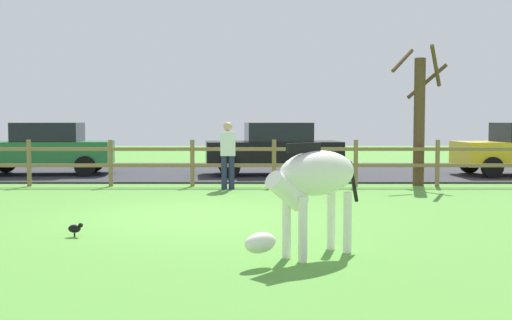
# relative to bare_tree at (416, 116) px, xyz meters

# --- Properties ---
(ground_plane) EXTENTS (60.00, 60.00, 0.00)m
(ground_plane) POSITION_rel_bare_tree_xyz_m (-5.25, -5.29, -1.80)
(ground_plane) COLOR #549338
(parking_asphalt) EXTENTS (28.00, 7.40, 0.05)m
(parking_asphalt) POSITION_rel_bare_tree_xyz_m (-5.25, 4.01, -1.78)
(parking_asphalt) COLOR #2D2D33
(parking_asphalt) RESTS_ON ground_plane
(paddock_fence) EXTENTS (20.92, 0.11, 1.19)m
(paddock_fence) POSITION_rel_bare_tree_xyz_m (-5.84, -0.29, -1.12)
(paddock_fence) COLOR olive
(paddock_fence) RESTS_ON ground_plane
(bare_tree) EXTENTS (1.53, 1.37, 3.59)m
(bare_tree) POSITION_rel_bare_tree_xyz_m (0.00, 0.00, 0.00)
(bare_tree) COLOR #513A23
(bare_tree) RESTS_ON ground_plane
(zebra) EXTENTS (1.58, 1.42, 1.41)m
(zebra) POSITION_rel_bare_tree_xyz_m (-3.52, -8.51, -0.88)
(zebra) COLOR white
(zebra) RESTS_ON ground_plane
(crow_on_grass) EXTENTS (0.22, 0.10, 0.20)m
(crow_on_grass) POSITION_rel_bare_tree_xyz_m (-6.83, -7.22, -1.68)
(crow_on_grass) COLOR black
(crow_on_grass) RESTS_ON ground_plane
(parked_car_green) EXTENTS (4.15, 2.20, 1.56)m
(parked_car_green) POSITION_rel_bare_tree_xyz_m (-10.58, 2.62, -0.96)
(parked_car_green) COLOR #236B38
(parked_car_green) RESTS_ON parking_asphalt
(parked_car_black) EXTENTS (4.15, 2.20, 1.56)m
(parked_car_black) POSITION_rel_bare_tree_xyz_m (-3.67, 2.57, -0.96)
(parked_car_black) COLOR black
(parked_car_black) RESTS_ON parking_asphalt
(visitor_near_fence) EXTENTS (0.38, 0.25, 1.64)m
(visitor_near_fence) POSITION_rel_bare_tree_xyz_m (-4.91, -1.01, -0.90)
(visitor_near_fence) COLOR #232847
(visitor_near_fence) RESTS_ON ground_plane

